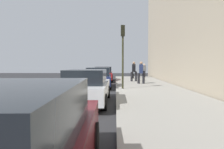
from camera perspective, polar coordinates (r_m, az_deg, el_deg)
name	(u,v)px	position (r m, az deg, el deg)	size (l,w,h in m)	color
ground_plane	(101,91)	(13.46, -3.18, -4.59)	(56.00, 56.00, 0.00)	#28282B
sidewalk	(151,90)	(13.61, 10.85, -4.23)	(28.00, 4.60, 0.15)	gray
lane_stripe_centre	(53,91)	(14.06, -16.34, -4.37)	(28.00, 0.14, 0.01)	gold
parked_car_white	(87,86)	(9.10, -7.00, -3.35)	(4.70, 1.93, 1.51)	black
parked_car_navy	(99,78)	(15.26, -3.73, -0.86)	(4.60, 1.97, 1.51)	black
parked_car_red	(104,74)	(21.13, -2.35, 0.16)	(4.80, 1.95, 1.51)	black
pedestrian_navy_coat	(141,72)	(17.02, 8.19, 0.74)	(0.54, 0.60, 1.83)	black
pedestrian_black_coat	(134,71)	(19.33, 6.14, 1.04)	(0.54, 0.61, 1.86)	black
pedestrian_blue_coat	(134,70)	(23.87, 6.24, 1.19)	(0.48, 0.57, 1.72)	black
pedestrian_grey_coat	(144,70)	(25.79, 8.98, 1.25)	(0.53, 0.53, 1.69)	black
traffic_light_pole	(123,46)	(13.41, 3.05, 8.06)	(0.35, 0.26, 4.13)	#2D2D19
rolling_suitcase	(133,76)	(23.51, 5.86, -0.44)	(0.34, 0.22, 0.87)	black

